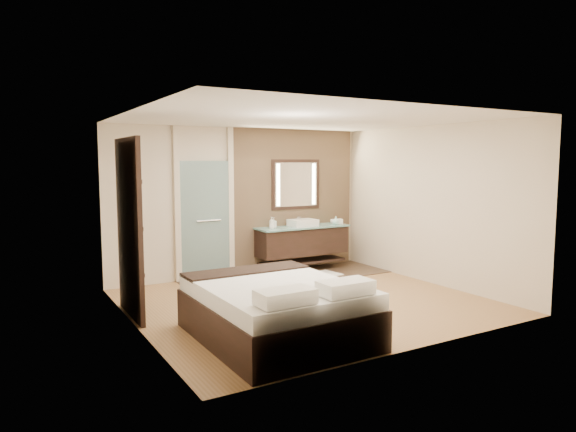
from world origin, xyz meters
TOP-DOWN VIEW (x-y plane):
  - floor at (0.00, 0.00)m, footprint 5.00×5.00m
  - tile_strip at (0.60, 1.60)m, footprint 3.80×1.30m
  - stone_wall at (1.10, 2.21)m, footprint 2.60×0.08m
  - vanity at (1.10, 1.92)m, footprint 1.85×0.55m
  - mirror_unit at (1.10, 2.16)m, footprint 1.06×0.04m
  - frosted_door at (-0.75, 2.20)m, footprint 1.10×0.12m
  - shoji_partition at (-2.43, 0.60)m, footprint 0.06×1.20m
  - bed at (-1.16, -1.16)m, footprint 1.72×2.14m
  - bath_mat at (1.14, 1.36)m, footprint 0.79×0.60m
  - waste_bin at (0.53, 1.85)m, footprint 0.22×0.22m
  - tissue_box at (1.90, 1.84)m, footprint 0.13×0.13m
  - soap_bottle_a at (0.40, 1.85)m, footprint 0.10×0.11m
  - soap_bottle_b at (0.52, 2.01)m, footprint 0.10×0.10m
  - soap_bottle_c at (1.79, 1.79)m, footprint 0.17×0.17m
  - cup at (1.82, 1.92)m, footprint 0.15×0.15m

SIDE VIEW (x-z plane):
  - floor at x=0.00m, z-range 0.00..0.00m
  - tile_strip at x=0.60m, z-range 0.00..0.01m
  - bath_mat at x=1.14m, z-range 0.01..0.03m
  - waste_bin at x=0.53m, z-range 0.00..0.23m
  - bed at x=-1.16m, z-range -0.07..0.75m
  - vanity at x=1.10m, z-range 0.14..1.02m
  - cup at x=1.82m, z-range 0.86..0.96m
  - tissue_box at x=1.90m, z-range 0.86..0.97m
  - soap_bottle_c at x=1.79m, z-range 0.86..1.03m
  - soap_bottle_b at x=0.52m, z-range 0.86..1.05m
  - soap_bottle_a at x=0.40m, z-range 0.86..1.08m
  - frosted_door at x=-0.75m, z-range -0.21..2.49m
  - shoji_partition at x=-2.43m, z-range 0.01..2.41m
  - stone_wall at x=1.10m, z-range 0.00..2.70m
  - mirror_unit at x=1.10m, z-range 1.17..2.13m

